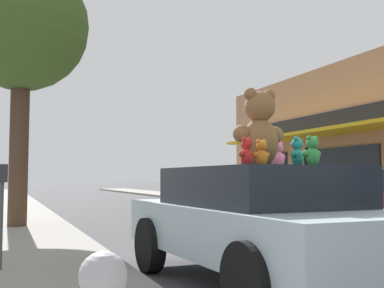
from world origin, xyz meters
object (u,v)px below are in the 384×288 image
(teddy_bear_giant, at_px, (260,129))
(teddy_bear_orange, at_px, (262,153))
(teddy_bear_cream, at_px, (260,158))
(parked_car_far_right, at_px, (224,189))
(teddy_bear_green, at_px, (312,152))
(street_tree, at_px, (22,28))
(plush_art_car, at_px, (258,220))
(parking_meter, at_px, (1,202))
(teddy_bear_black, at_px, (308,157))
(teddy_bear_pink, at_px, (277,155))
(teddy_bear_teal, at_px, (297,152))
(teddy_bear_red, at_px, (247,152))

(teddy_bear_giant, relative_size, teddy_bear_orange, 3.19)
(teddy_bear_cream, relative_size, parked_car_far_right, 0.06)
(teddy_bear_giant, height_order, parked_car_far_right, teddy_bear_giant)
(teddy_bear_green, bearing_deg, street_tree, -76.21)
(plush_art_car, height_order, street_tree, street_tree)
(teddy_bear_orange, relative_size, parking_meter, 0.23)
(plush_art_car, relative_size, street_tree, 0.66)
(teddy_bear_black, relative_size, parked_car_far_right, 0.06)
(teddy_bear_giant, distance_m, parked_car_far_right, 13.06)
(teddy_bear_pink, bearing_deg, parked_car_far_right, -124.73)
(teddy_bear_green, bearing_deg, teddy_bear_pink, -109.52)
(street_tree, xyz_separation_m, parking_meter, (-0.33, -5.54, -3.84))
(teddy_bear_green, height_order, teddy_bear_cream, teddy_bear_green)
(teddy_bear_cream, distance_m, teddy_bear_black, 0.88)
(teddy_bear_cream, relative_size, parking_meter, 0.22)
(teddy_bear_teal, distance_m, parking_meter, 3.59)
(teddy_bear_red, relative_size, teddy_bear_green, 0.92)
(teddy_bear_cream, height_order, street_tree, street_tree)
(teddy_bear_red, height_order, teddy_bear_cream, teddy_bear_red)
(plush_art_car, xyz_separation_m, teddy_bear_red, (-0.34, -0.37, 0.76))
(teddy_bear_orange, bearing_deg, parking_meter, -38.27)
(teddy_bear_cream, distance_m, parking_meter, 3.33)
(plush_art_car, bearing_deg, street_tree, 106.68)
(teddy_bear_black, distance_m, parking_meter, 3.75)
(teddy_bear_red, distance_m, teddy_bear_orange, 0.20)
(teddy_bear_orange, relative_size, street_tree, 0.05)
(teddy_bear_giant, distance_m, teddy_bear_cream, 0.81)
(plush_art_car, bearing_deg, teddy_bear_cream, 55.93)
(teddy_bear_orange, distance_m, street_tree, 8.29)
(teddy_bear_green, distance_m, teddy_bear_teal, 0.26)
(teddy_bear_pink, height_order, parked_car_far_right, teddy_bear_pink)
(parking_meter, bearing_deg, teddy_bear_giant, -24.37)
(plush_art_car, relative_size, parking_meter, 3.28)
(teddy_bear_teal, distance_m, teddy_bear_pink, 0.92)
(teddy_bear_red, bearing_deg, teddy_bear_teal, 156.33)
(teddy_bear_red, relative_size, parked_car_far_right, 0.07)
(teddy_bear_pink, height_order, street_tree, street_tree)
(teddy_bear_red, height_order, teddy_bear_teal, teddy_bear_teal)
(teddy_bear_red, distance_m, teddy_bear_black, 0.98)
(teddy_bear_giant, xyz_separation_m, teddy_bear_cream, (0.36, 0.65, -0.32))
(teddy_bear_pink, bearing_deg, teddy_bear_green, 64.69)
(teddy_bear_cream, height_order, teddy_bear_pink, teddy_bear_pink)
(teddy_bear_green, xyz_separation_m, teddy_bear_teal, (-0.02, 0.26, 0.00))
(teddy_bear_orange, height_order, teddy_bear_black, teddy_bear_orange)
(teddy_bear_orange, bearing_deg, parked_car_far_right, -118.72)
(parked_car_far_right, height_order, parking_meter, parked_car_far_right)
(teddy_bear_giant, bearing_deg, plush_art_car, 38.58)
(teddy_bear_green, distance_m, teddy_bear_cream, 1.26)
(plush_art_car, bearing_deg, teddy_bear_red, -135.02)
(teddy_bear_cream, bearing_deg, teddy_bear_giant, 81.94)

